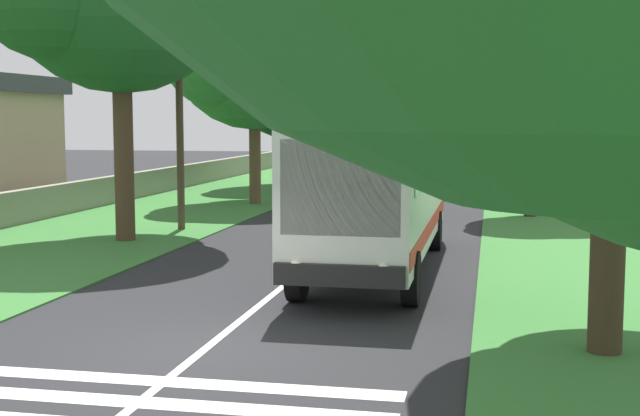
{
  "coord_description": "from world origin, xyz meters",
  "views": [
    {
      "loc": [
        -12.81,
        -4.45,
        3.69
      ],
      "look_at": [
        6.78,
        -0.54,
        1.6
      ],
      "focal_mm": 48.22,
      "sensor_mm": 36.0,
      "label": 1
    }
  ],
  "objects_px": {
    "coach_bus": "(379,182)",
    "trailing_car_1": "(372,173)",
    "trailing_minibus_0": "(400,150)",
    "roadside_tree_right_3": "(503,89)",
    "roadside_tree_right_1": "(530,35)",
    "utility_pole": "(180,108)",
    "roadside_tree_left_0": "(286,72)",
    "roadside_tree_left_2": "(252,48)",
    "roadside_tree_left_1": "(362,63)",
    "roadside_tree_left_3": "(367,74)",
    "roadside_tree_right_0": "(503,61)",
    "trailing_car_0": "(431,182)"
  },
  "relations": [
    {
      "from": "roadside_tree_left_1",
      "to": "roadside_tree_right_3",
      "type": "distance_m",
      "value": 10.78
    },
    {
      "from": "roadside_tree_right_1",
      "to": "trailing_car_1",
      "type": "bearing_deg",
      "value": 27.99
    },
    {
      "from": "roadside_tree_left_0",
      "to": "roadside_tree_left_2",
      "type": "height_order",
      "value": "roadside_tree_left_2"
    },
    {
      "from": "roadside_tree_left_3",
      "to": "roadside_tree_right_3",
      "type": "height_order",
      "value": "roadside_tree_left_3"
    },
    {
      "from": "roadside_tree_right_1",
      "to": "trailing_minibus_0",
      "type": "bearing_deg",
      "value": 15.98
    },
    {
      "from": "trailing_car_1",
      "to": "trailing_minibus_0",
      "type": "relative_size",
      "value": 0.72
    },
    {
      "from": "trailing_car_0",
      "to": "utility_pole",
      "type": "distance_m",
      "value": 16.14
    },
    {
      "from": "roadside_tree_left_0",
      "to": "roadside_tree_right_0",
      "type": "bearing_deg",
      "value": -21.38
    },
    {
      "from": "roadside_tree_left_1",
      "to": "roadside_tree_right_1",
      "type": "relative_size",
      "value": 1.09
    },
    {
      "from": "roadside_tree_right_1",
      "to": "utility_pole",
      "type": "bearing_deg",
      "value": 117.96
    },
    {
      "from": "roadside_tree_left_2",
      "to": "roadside_tree_right_0",
      "type": "relative_size",
      "value": 0.9
    },
    {
      "from": "trailing_minibus_0",
      "to": "roadside_tree_left_0",
      "type": "xyz_separation_m",
      "value": [
        -14.0,
        4.6,
        4.58
      ]
    },
    {
      "from": "trailing_car_1",
      "to": "roadside_tree_right_0",
      "type": "distance_m",
      "value": 28.72
    },
    {
      "from": "trailing_car_0",
      "to": "roadside_tree_right_1",
      "type": "xyz_separation_m",
      "value": [
        -8.04,
        -4.07,
        6.05
      ]
    },
    {
      "from": "roadside_tree_right_1",
      "to": "utility_pole",
      "type": "height_order",
      "value": "roadside_tree_right_1"
    },
    {
      "from": "trailing_car_1",
      "to": "roadside_tree_left_1",
      "type": "distance_m",
      "value": 20.07
    },
    {
      "from": "roadside_tree_left_1",
      "to": "roadside_tree_right_1",
      "type": "bearing_deg",
      "value": -161.39
    },
    {
      "from": "roadside_tree_left_2",
      "to": "roadside_tree_left_3",
      "type": "xyz_separation_m",
      "value": [
        38.76,
        0.65,
        0.88
      ]
    },
    {
      "from": "trailing_car_0",
      "to": "roadside_tree_right_0",
      "type": "xyz_separation_m",
      "value": [
        33.29,
        -3.56,
        7.78
      ]
    },
    {
      "from": "roadside_tree_right_0",
      "to": "coach_bus",
      "type": "bearing_deg",
      "value": 176.33
    },
    {
      "from": "trailing_minibus_0",
      "to": "roadside_tree_right_1",
      "type": "relative_size",
      "value": 0.63
    },
    {
      "from": "roadside_tree_left_0",
      "to": "roadside_tree_right_1",
      "type": "height_order",
      "value": "roadside_tree_left_0"
    },
    {
      "from": "roadside_tree_left_0",
      "to": "roadside_tree_right_3",
      "type": "relative_size",
      "value": 1.14
    },
    {
      "from": "utility_pole",
      "to": "roadside_tree_left_0",
      "type": "bearing_deg",
      "value": 2.32
    },
    {
      "from": "roadside_tree_left_2",
      "to": "roadside_tree_left_3",
      "type": "bearing_deg",
      "value": 0.96
    },
    {
      "from": "roadside_tree_left_1",
      "to": "roadside_tree_left_3",
      "type": "height_order",
      "value": "roadside_tree_left_3"
    },
    {
      "from": "trailing_car_1",
      "to": "roadside_tree_left_1",
      "type": "xyz_separation_m",
      "value": [
        18.43,
        3.35,
        7.23
      ]
    },
    {
      "from": "trailing_minibus_0",
      "to": "roadside_tree_right_0",
      "type": "xyz_separation_m",
      "value": [
        15.41,
        -6.92,
        6.9
      ]
    },
    {
      "from": "trailing_car_0",
      "to": "roadside_tree_left_1",
      "type": "bearing_deg",
      "value": 15.77
    },
    {
      "from": "trailing_car_1",
      "to": "trailing_car_0",
      "type": "bearing_deg",
      "value": -150.64
    },
    {
      "from": "roadside_tree_left_0",
      "to": "roadside_tree_left_2",
      "type": "xyz_separation_m",
      "value": [
        -9.02,
        -0.68,
        0.53
      ]
    },
    {
      "from": "roadside_tree_right_0",
      "to": "roadside_tree_right_3",
      "type": "height_order",
      "value": "roadside_tree_right_0"
    },
    {
      "from": "coach_bus",
      "to": "roadside_tree_left_1",
      "type": "bearing_deg",
      "value": 9.07
    },
    {
      "from": "coach_bus",
      "to": "roadside_tree_right_3",
      "type": "distance_m",
      "value": 45.34
    },
    {
      "from": "coach_bus",
      "to": "trailing_car_1",
      "type": "relative_size",
      "value": 2.6
    },
    {
      "from": "roadside_tree_left_3",
      "to": "trailing_minibus_0",
      "type": "bearing_deg",
      "value": -163.83
    },
    {
      "from": "trailing_car_1",
      "to": "roadside_tree_right_1",
      "type": "height_order",
      "value": "roadside_tree_right_1"
    },
    {
      "from": "roadside_tree_left_3",
      "to": "trailing_car_0",
      "type": "bearing_deg",
      "value": -166.74
    },
    {
      "from": "trailing_minibus_0",
      "to": "roadside_tree_right_3",
      "type": "height_order",
      "value": "roadside_tree_right_3"
    },
    {
      "from": "roadside_tree_left_0",
      "to": "roadside_tree_left_2",
      "type": "bearing_deg",
      "value": -175.69
    },
    {
      "from": "roadside_tree_left_1",
      "to": "roadside_tree_left_2",
      "type": "bearing_deg",
      "value": 179.62
    },
    {
      "from": "trailing_minibus_0",
      "to": "roadside_tree_right_0",
      "type": "distance_m",
      "value": 18.24
    },
    {
      "from": "trailing_car_1",
      "to": "roadside_tree_left_2",
      "type": "bearing_deg",
      "value": 163.19
    },
    {
      "from": "trailing_car_0",
      "to": "roadside_tree_right_0",
      "type": "height_order",
      "value": "roadside_tree_right_0"
    },
    {
      "from": "trailing_minibus_0",
      "to": "roadside_tree_left_1",
      "type": "relative_size",
      "value": 0.58
    },
    {
      "from": "coach_bus",
      "to": "roadside_tree_right_0",
      "type": "relative_size",
      "value": 0.96
    },
    {
      "from": "trailing_car_0",
      "to": "trailing_car_1",
      "type": "xyz_separation_m",
      "value": [
        6.61,
        3.72,
        0.0
      ]
    },
    {
      "from": "trailing_car_0",
      "to": "roadside_tree_left_0",
      "type": "relative_size",
      "value": 0.43
    },
    {
      "from": "roadside_tree_left_2",
      "to": "utility_pole",
      "type": "distance_m",
      "value": 9.28
    },
    {
      "from": "trailing_minibus_0",
      "to": "roadside_tree_right_0",
      "type": "relative_size",
      "value": 0.51
    }
  ]
}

